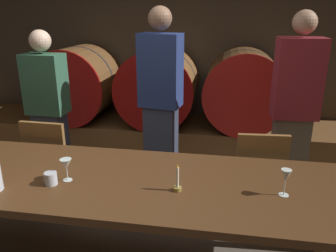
# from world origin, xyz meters

# --- Properties ---
(back_wall) EXTENTS (6.26, 0.24, 2.68)m
(back_wall) POSITION_xyz_m (0.00, 2.76, 1.34)
(back_wall) COLOR #473A2D
(back_wall) RESTS_ON ground
(barrel_shelf) EXTENTS (5.64, 0.90, 0.40)m
(barrel_shelf) POSITION_xyz_m (0.00, 2.21, 0.20)
(barrel_shelf) COLOR brown
(barrel_shelf) RESTS_ON ground
(wine_barrel_left) EXTENTS (0.95, 0.94, 0.95)m
(wine_barrel_left) POSITION_xyz_m (-1.09, 2.21, 0.87)
(wine_barrel_left) COLOR brown
(wine_barrel_left) RESTS_ON barrel_shelf
(wine_barrel_center) EXTENTS (0.95, 0.94, 0.95)m
(wine_barrel_center) POSITION_xyz_m (-0.01, 2.21, 0.87)
(wine_barrel_center) COLOR brown
(wine_barrel_center) RESTS_ON barrel_shelf
(wine_barrel_right) EXTENTS (0.95, 0.94, 0.95)m
(wine_barrel_right) POSITION_xyz_m (1.03, 2.21, 0.87)
(wine_barrel_right) COLOR #513319
(wine_barrel_right) RESTS_ON barrel_shelf
(dining_table) EXTENTS (2.94, 0.96, 0.73)m
(dining_table) POSITION_xyz_m (0.20, -0.03, 0.67)
(dining_table) COLOR #4C2D16
(dining_table) RESTS_ON ground
(chair_left) EXTENTS (0.41, 0.41, 0.88)m
(chair_left) POSITION_xyz_m (-0.72, 0.65, 0.49)
(chair_left) COLOR brown
(chair_left) RESTS_ON ground
(chair_right) EXTENTS (0.43, 0.43, 0.88)m
(chair_right) POSITION_xyz_m (1.12, 0.66, 0.49)
(chair_right) COLOR brown
(chair_right) RESTS_ON ground
(guest_left) EXTENTS (0.39, 0.25, 1.61)m
(guest_left) POSITION_xyz_m (-0.92, 1.04, 0.82)
(guest_left) COLOR #33384C
(guest_left) RESTS_ON ground
(guest_center) EXTENTS (0.41, 0.30, 1.82)m
(guest_center) POSITION_xyz_m (0.21, 1.12, 0.94)
(guest_center) COLOR #33384C
(guest_center) RESTS_ON ground
(guest_right) EXTENTS (0.39, 0.26, 1.79)m
(guest_right) POSITION_xyz_m (1.41, 1.01, 0.92)
(guest_right) COLOR brown
(guest_right) RESTS_ON ground
(candle_center) EXTENTS (0.05, 0.05, 0.18)m
(candle_center) POSITION_xyz_m (0.55, -0.13, 0.78)
(candle_center) COLOR olive
(candle_center) RESTS_ON dining_table
(wine_glass_right) EXTENTS (0.08, 0.08, 0.15)m
(wine_glass_right) POSITION_xyz_m (-0.18, -0.12, 0.84)
(wine_glass_right) COLOR silver
(wine_glass_right) RESTS_ON dining_table
(wine_glass_far_right) EXTENTS (0.06, 0.06, 0.17)m
(wine_glass_far_right) POSITION_xyz_m (1.19, -0.08, 0.85)
(wine_glass_far_right) COLOR silver
(wine_glass_far_right) RESTS_ON dining_table
(cup_right) EXTENTS (0.08, 0.08, 0.08)m
(cup_right) POSITION_xyz_m (-0.26, -0.19, 0.77)
(cup_right) COLOR silver
(cup_right) RESTS_ON dining_table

